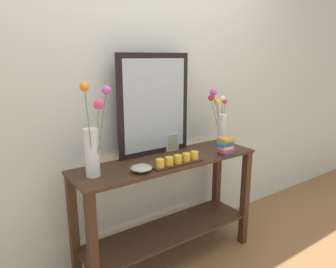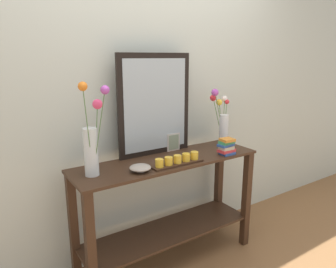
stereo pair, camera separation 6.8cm
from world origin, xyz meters
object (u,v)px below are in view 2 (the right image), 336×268
(mirror_leaning, at_px, (155,105))
(decorative_bowl, at_px, (140,168))
(tall_vase_left, at_px, (92,142))
(candle_tray, at_px, (177,161))
(vase_right, at_px, (222,120))
(console_table, at_px, (168,199))
(picture_frame_small, at_px, (173,142))
(book_stack, at_px, (227,146))

(mirror_leaning, relative_size, decorative_bowl, 5.30)
(tall_vase_left, height_order, candle_tray, tall_vase_left)
(vase_right, bearing_deg, console_table, -172.03)
(picture_frame_small, bearing_deg, console_table, -134.16)
(mirror_leaning, xyz_separation_m, tall_vase_left, (-0.57, -0.18, -0.16))
(console_table, relative_size, book_stack, 10.35)
(tall_vase_left, relative_size, book_stack, 4.35)
(console_table, bearing_deg, candle_tray, -92.45)
(vase_right, bearing_deg, candle_tray, -160.68)
(console_table, bearing_deg, picture_frame_small, 45.84)
(candle_tray, xyz_separation_m, picture_frame_small, (0.16, 0.29, 0.04))
(console_table, relative_size, decorative_bowl, 9.93)
(picture_frame_small, bearing_deg, decorative_bowl, -148.99)
(vase_right, xyz_separation_m, picture_frame_small, (-0.44, 0.08, -0.14))
(decorative_bowl, bearing_deg, candle_tray, -4.87)
(book_stack, bearing_deg, candle_tray, 178.03)
(candle_tray, distance_m, book_stack, 0.45)
(mirror_leaning, distance_m, vase_right, 0.62)
(console_table, xyz_separation_m, decorative_bowl, (-0.29, -0.10, 0.34))
(tall_vase_left, bearing_deg, mirror_leaning, 17.75)
(mirror_leaning, bearing_deg, tall_vase_left, -162.25)
(candle_tray, bearing_deg, mirror_leaning, 88.44)
(candle_tray, height_order, decorative_bowl, candle_tray)
(tall_vase_left, distance_m, picture_frame_small, 0.76)
(book_stack, bearing_deg, vase_right, 55.67)
(vase_right, relative_size, candle_tray, 1.21)
(vase_right, relative_size, book_stack, 3.48)
(console_table, bearing_deg, vase_right, 7.97)
(tall_vase_left, relative_size, decorative_bowl, 4.17)
(mirror_leaning, relative_size, tall_vase_left, 1.27)
(book_stack, bearing_deg, tall_vase_left, 172.25)
(mirror_leaning, distance_m, tall_vase_left, 0.62)
(mirror_leaning, distance_m, decorative_bowl, 0.53)
(mirror_leaning, relative_size, candle_tray, 1.93)
(decorative_bowl, bearing_deg, tall_vase_left, 160.74)
(console_table, height_order, candle_tray, candle_tray)
(candle_tray, height_order, book_stack, book_stack)
(picture_frame_small, bearing_deg, candle_tray, -119.35)
(console_table, bearing_deg, tall_vase_left, -179.40)
(book_stack, bearing_deg, picture_frame_small, 133.01)
(tall_vase_left, bearing_deg, picture_frame_small, 13.09)
(vase_right, bearing_deg, decorative_bowl, -168.01)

